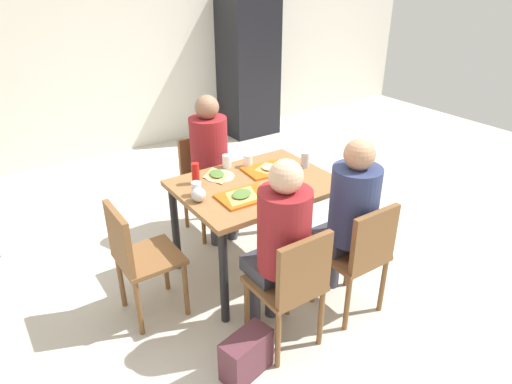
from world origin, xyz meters
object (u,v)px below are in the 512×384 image
person_far_side (211,156)px  main_table (256,195)px  chair_left_end (137,254)px  plastic_cup_a (227,161)px  plastic_cup_b (290,195)px  condiment_bottle (196,173)px  pizza_slice_c (217,174)px  soda_can (305,160)px  pizza_slice_b (270,168)px  drink_fridge (248,66)px  chair_far_side (205,177)px  handbag (246,355)px  paper_plate_near_edge (294,188)px  plastic_cup_c (196,189)px  paper_plate_center (220,176)px  chair_near_right (361,252)px  tray_red_near (244,197)px  foil_bundle (199,195)px  person_in_brown_jacket (349,212)px  person_in_red (280,238)px  plastic_cup_d (248,161)px  chair_near_left (293,283)px  pizza_slice_a (242,195)px  tray_red_far (268,170)px

person_far_side → main_table: bearing=-90.0°
chair_left_end → plastic_cup_a: (0.93, 0.37, 0.32)m
plastic_cup_b → condiment_bottle: 0.73m
pizza_slice_c → soda_can: soda_can is taller
pizza_slice_b → drink_fridge: bearing=59.7°
chair_far_side → drink_fridge: drink_fridge is taller
person_far_side → handbag: bearing=-112.8°
paper_plate_near_edge → handbag: bearing=-143.6°
plastic_cup_c → paper_plate_center: bearing=31.3°
chair_near_right → tray_red_near: bearing=126.1°
paper_plate_near_edge → foil_bundle: size_ratio=2.20×
tray_red_near → main_table: bearing=37.3°
person_in_brown_jacket → plastic_cup_c: size_ratio=12.77×
handbag → main_table: bearing=52.7°
person_in_red → plastic_cup_d: bearing=67.4°
plastic_cup_a → condiment_bottle: (-0.34, -0.13, 0.03)m
paper_plate_center → plastic_cup_a: 0.20m
plastic_cup_a → drink_fridge: (1.83, 2.48, 0.12)m
paper_plate_center → plastic_cup_b: size_ratio=2.20×
plastic_cup_b → condiment_bottle: (-0.40, 0.61, 0.03)m
person_far_side → person_in_red: bearing=-101.9°
person_far_side → tray_red_near: (-0.20, -0.83, 0.03)m
chair_far_side → paper_plate_center: bearing=-106.5°
chair_left_end → plastic_cup_d: size_ratio=8.67×
chair_near_left → person_in_brown_jacket: (0.57, 0.14, 0.25)m
paper_plate_center → paper_plate_near_edge: (0.34, -0.48, 0.00)m
plastic_cup_b → drink_fridge: size_ratio=0.05×
main_table → pizza_slice_a: (-0.22, -0.14, 0.13)m
main_table → plastic_cup_a: (-0.03, 0.37, 0.15)m
chair_far_side → pizza_slice_c: bearing=-108.2°
chair_far_side → plastic_cup_a: size_ratio=8.67×
paper_plate_center → plastic_cup_b: (0.20, -0.61, 0.05)m
chair_left_end → plastic_cup_b: bearing=-20.6°
chair_far_side → person_in_red: size_ratio=0.68×
paper_plate_center → chair_near_right: bearing=-66.6°
chair_left_end → handbag: 0.97m
soda_can → handbag: (-1.12, -0.86, -0.70)m
chair_near_right → plastic_cup_c: bearing=130.1°
chair_left_end → person_in_red: person_in_red is taller
tray_red_near → pizza_slice_c: pizza_slice_c is taller
plastic_cup_a → paper_plate_center: bearing=-137.6°
chair_near_left → person_in_brown_jacket: size_ratio=0.68×
main_table → chair_near_left: chair_near_left is taller
person_far_side → pizza_slice_c: bearing=-113.7°
person_far_side → tray_red_far: bearing=-69.9°
person_in_red → condiment_bottle: size_ratio=7.98×
tray_red_far → plastic_cup_b: plastic_cup_b is taller
paper_plate_center → plastic_cup_b: bearing=-71.8°
main_table → chair_near_right: size_ratio=1.32×
tray_red_near → plastic_cup_a: (0.17, 0.52, 0.04)m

